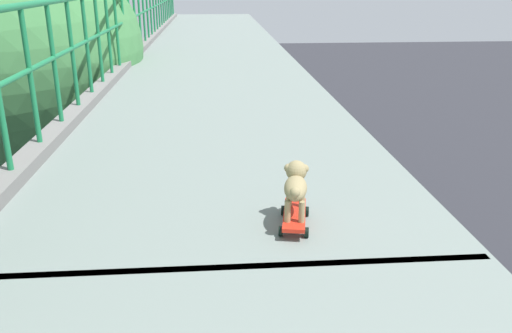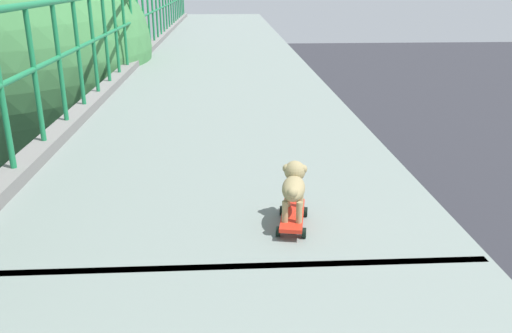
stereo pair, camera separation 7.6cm
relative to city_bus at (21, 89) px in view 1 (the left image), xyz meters
name	(u,v)px [view 1 (the left image)]	position (x,y,z in m)	size (l,w,h in m)	color
overpass_deck	(214,307)	(9.88, -24.99, 3.77)	(3.02, 39.82, 0.41)	gray
city_bus	(21,89)	(0.00, 0.00, 0.00)	(2.72, 10.77, 3.41)	navy
toy_skateboard	(294,216)	(10.38, -24.48, 4.04)	(0.23, 0.46, 0.08)	red
small_dog	(296,184)	(10.38, -24.46, 4.24)	(0.19, 0.40, 0.29)	#9B8A5E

